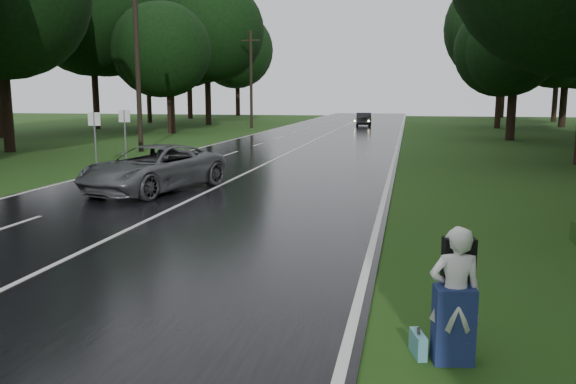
% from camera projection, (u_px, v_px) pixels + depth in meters
% --- Properties ---
extents(ground, '(160.00, 160.00, 0.00)m').
position_uv_depth(ground, '(73.00, 258.00, 11.45)').
color(ground, '#204313').
rests_on(ground, ground).
extents(road, '(12.00, 140.00, 0.04)m').
position_uv_depth(road, '(284.00, 155.00, 30.74)').
color(road, black).
rests_on(road, ground).
extents(lane_center, '(0.12, 140.00, 0.01)m').
position_uv_depth(lane_center, '(284.00, 155.00, 30.74)').
color(lane_center, silver).
rests_on(lane_center, road).
extents(grey_car, '(3.92, 5.95, 1.52)m').
position_uv_depth(grey_car, '(153.00, 168.00, 19.10)').
color(grey_car, '#4E5153').
rests_on(grey_car, road).
extents(far_car, '(1.90, 4.28, 1.37)m').
position_uv_depth(far_car, '(363.00, 119.00, 58.43)').
color(far_car, black).
rests_on(far_car, road).
extents(hitchhiker, '(0.68, 0.63, 1.70)m').
position_uv_depth(hitchhiker, '(455.00, 300.00, 6.89)').
color(hitchhiker, silver).
rests_on(hitchhiker, ground).
extents(suitcase, '(0.23, 0.43, 0.29)m').
position_uv_depth(suitcase, '(418.00, 344.00, 7.16)').
color(suitcase, '#5498A3').
rests_on(suitcase, ground).
extents(utility_pole_mid, '(1.80, 0.28, 10.25)m').
position_uv_depth(utility_pole_mid, '(141.00, 151.00, 32.88)').
color(utility_pole_mid, black).
rests_on(utility_pole_mid, ground).
extents(utility_pole_far, '(1.80, 0.28, 9.21)m').
position_uv_depth(utility_pole_far, '(252.00, 128.00, 55.79)').
color(utility_pole_far, black).
rests_on(utility_pole_far, ground).
extents(road_sign_a, '(0.59, 0.10, 2.44)m').
position_uv_depth(road_sign_a, '(97.00, 167.00, 25.79)').
color(road_sign_a, white).
rests_on(road_sign_a, ground).
extents(road_sign_b, '(0.59, 0.10, 2.47)m').
position_uv_depth(road_sign_b, '(126.00, 160.00, 28.48)').
color(road_sign_b, white).
rests_on(road_sign_b, ground).
extents(tree_left_d, '(9.82, 9.82, 15.35)m').
position_uv_depth(tree_left_d, '(10.00, 152.00, 32.60)').
color(tree_left_d, black).
rests_on(tree_left_d, ground).
extents(tree_left_e, '(7.56, 7.56, 11.82)m').
position_uv_depth(tree_left_e, '(172.00, 133.00, 48.20)').
color(tree_left_e, black).
rests_on(tree_left_e, ground).
extents(tree_left_f, '(11.07, 11.07, 17.30)m').
position_uv_depth(tree_left_f, '(209.00, 125.00, 61.84)').
color(tree_left_f, black).
rests_on(tree_left_f, ground).
extents(tree_right_e, '(7.38, 7.38, 11.53)m').
position_uv_depth(tree_right_e, '(510.00, 140.00, 41.00)').
color(tree_right_e, black).
rests_on(tree_right_e, ground).
extents(tree_right_f, '(10.42, 10.42, 16.28)m').
position_uv_depth(tree_right_f, '(497.00, 128.00, 55.46)').
color(tree_right_f, black).
rests_on(tree_right_f, ground).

